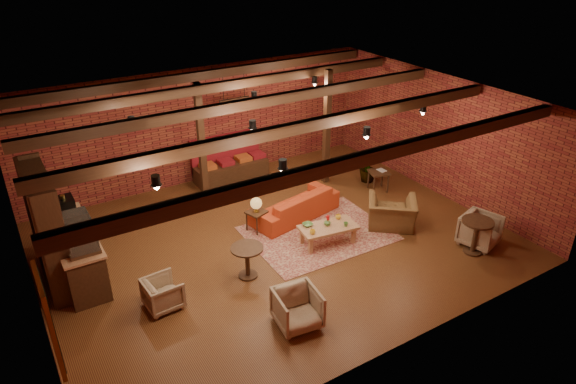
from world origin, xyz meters
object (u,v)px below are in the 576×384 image
armchair_a (163,292)px  side_table_book (379,173)px  side_table_lamp (256,206)px  armchair_far (480,229)px  coffee_table (327,228)px  armchair_right (392,208)px  sofa (295,205)px  armchair_b (297,307)px  round_table_right (476,231)px  plant_tall (370,138)px  round_table_left (247,257)px

armchair_a → side_table_book: 6.88m
side_table_lamp → armchair_far: 5.12m
coffee_table → side_table_lamp: bearing=129.4°
side_table_lamp → armchair_right: 3.23m
sofa → armchair_b: armchair_b is taller
side_table_lamp → sofa: bearing=4.3°
coffee_table → armchair_a: coffee_table is taller
side_table_book → round_table_right: bearing=-93.4°
side_table_book → side_table_lamp: bearing=-178.1°
side_table_lamp → armchair_a: bearing=-151.6°
plant_tall → round_table_right: bearing=-94.7°
armchair_right → armchair_far: (1.16, -1.65, -0.09)m
armchair_b → armchair_right: size_ratio=0.70×
coffee_table → plant_tall: 3.67m
armchair_far → plant_tall: plant_tall is taller
coffee_table → side_table_book: coffee_table is taller
armchair_right → round_table_right: 1.98m
coffee_table → side_table_book: 3.12m
coffee_table → side_table_book: (2.75, 1.46, 0.13)m
side_table_lamp → armchair_right: size_ratio=0.78×
armchair_b → plant_tall: size_ratio=0.30×
side_table_lamp → plant_tall: size_ratio=0.33×
sofa → coffee_table: size_ratio=1.68×
side_table_lamp → armchair_b: 3.42m
side_table_lamp → armchair_b: bearing=-106.1°
armchair_a → side_table_book: size_ratio=1.05×
armchair_a → armchair_right: bearing=-93.4°
armchair_b → round_table_right: size_ratio=0.98×
coffee_table → side_table_lamp: (-1.10, 1.33, 0.27)m
round_table_right → round_table_left: bearing=158.6°
side_table_lamp → plant_tall: bearing=10.5°
plant_tall → armchair_b: bearing=-140.8°
round_table_left → armchair_right: 3.87m
armchair_b → armchair_right: bearing=32.1°
armchair_b → side_table_book: 5.88m
armchair_right → armchair_far: 2.02m
side_table_lamp → round_table_left: (-1.03, -1.50, -0.19)m
armchair_b → round_table_right: bearing=6.5°
round_table_right → plant_tall: bearing=85.3°
armchair_right → side_table_lamp: bearing=11.5°
sofa → side_table_lamp: 1.17m
armchair_a → side_table_book: armchair_a is taller
round_table_left → armchair_b: 1.77m
armchair_far → armchair_a: bearing=150.5°
round_table_left → side_table_book: 5.14m
round_table_left → armchair_right: (3.87, -0.02, 0.02)m
armchair_a → side_table_lamp: bearing=-65.1°
round_table_left → armchair_right: armchair_right is taller
round_table_right → plant_tall: 4.16m
sofa → armchair_right: bearing=125.7°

